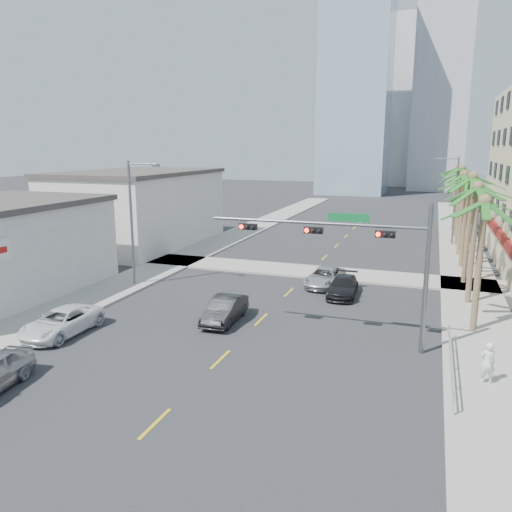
% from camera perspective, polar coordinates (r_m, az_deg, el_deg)
% --- Properties ---
extents(ground, '(260.00, 260.00, 0.00)m').
position_cam_1_polar(ground, '(21.14, -8.58, -15.79)').
color(ground, '#262628').
rests_on(ground, ground).
extents(sidewalk_right, '(4.00, 120.00, 0.15)m').
position_cam_1_polar(sidewalk_right, '(37.78, 23.37, -3.81)').
color(sidewalk_right, gray).
rests_on(sidewalk_right, ground).
extents(sidewalk_left, '(4.00, 120.00, 0.15)m').
position_cam_1_polar(sidewalk_left, '(43.13, -10.24, -1.07)').
color(sidewalk_left, gray).
rests_on(sidewalk_left, ground).
extents(sidewalk_cross, '(80.00, 4.00, 0.15)m').
position_cam_1_polar(sidewalk_cross, '(40.61, 6.10, -1.77)').
color(sidewalk_cross, gray).
rests_on(sidewalk_cross, ground).
extents(building_left_far, '(11.00, 18.00, 7.20)m').
position_cam_1_polar(building_left_far, '(53.11, -13.19, 5.17)').
color(building_left_far, beige).
rests_on(building_left_far, ground).
extents(tower_far_left, '(14.00, 14.00, 48.00)m').
position_cam_1_polar(tower_far_left, '(113.52, 11.38, 19.22)').
color(tower_far_left, '#99B2C6').
rests_on(tower_far_left, ground).
extents(tower_far_right, '(12.00, 12.00, 60.00)m').
position_cam_1_polar(tower_far_right, '(127.94, 20.62, 20.61)').
color(tower_far_right, '#ADADB2').
rests_on(tower_far_right, ground).
extents(tower_far_center, '(16.00, 16.00, 42.00)m').
position_cam_1_polar(tower_far_center, '(142.30, 15.23, 16.37)').
color(tower_far_center, '#ADADB2').
rests_on(tower_far_center, ground).
extents(traffic_signal_mast, '(11.12, 0.54, 7.20)m').
position_cam_1_polar(traffic_signal_mast, '(25.00, 11.71, 0.87)').
color(traffic_signal_mast, slate).
rests_on(traffic_signal_mast, ground).
extents(palm_tree_0, '(4.80, 4.80, 7.80)m').
position_cam_1_polar(palm_tree_0, '(28.61, 24.71, 5.52)').
color(palm_tree_0, brown).
rests_on(palm_tree_0, ground).
extents(palm_tree_1, '(4.80, 4.80, 8.16)m').
position_cam_1_polar(palm_tree_1, '(33.74, 24.04, 7.05)').
color(palm_tree_1, brown).
rests_on(palm_tree_1, ground).
extents(palm_tree_2, '(4.80, 4.80, 8.52)m').
position_cam_1_polar(palm_tree_2, '(38.90, 23.54, 8.16)').
color(palm_tree_2, brown).
rests_on(palm_tree_2, ground).
extents(palm_tree_3, '(4.80, 4.80, 7.80)m').
position_cam_1_polar(palm_tree_3, '(44.12, 23.04, 7.67)').
color(palm_tree_3, brown).
rests_on(palm_tree_3, ground).
extents(palm_tree_4, '(4.80, 4.80, 8.16)m').
position_cam_1_polar(palm_tree_4, '(49.28, 22.75, 8.49)').
color(palm_tree_4, brown).
rests_on(palm_tree_4, ground).
extents(palm_tree_5, '(4.80, 4.80, 8.52)m').
position_cam_1_polar(palm_tree_5, '(54.46, 22.51, 9.15)').
color(palm_tree_5, brown).
rests_on(palm_tree_5, ground).
extents(palm_tree_6, '(4.80, 4.80, 7.80)m').
position_cam_1_polar(palm_tree_6, '(59.68, 22.24, 8.70)').
color(palm_tree_6, brown).
rests_on(palm_tree_6, ground).
extents(palm_tree_7, '(4.80, 4.80, 8.16)m').
position_cam_1_polar(palm_tree_7, '(64.85, 22.08, 9.24)').
color(palm_tree_7, brown).
rests_on(palm_tree_7, ground).
extents(streetlight_left, '(2.55, 0.25, 9.00)m').
position_cam_1_polar(streetlight_left, '(36.68, -13.80, 4.36)').
color(streetlight_left, slate).
rests_on(streetlight_left, ground).
extents(streetlight_right, '(2.55, 0.25, 9.00)m').
position_cam_1_polar(streetlight_right, '(54.61, 21.65, 6.35)').
color(streetlight_right, slate).
rests_on(streetlight_right, ground).
extents(guardrail, '(0.08, 8.08, 1.00)m').
position_cam_1_polar(guardrail, '(24.22, 21.40, -11.00)').
color(guardrail, silver).
rests_on(guardrail, ground).
extents(car_parked_far, '(2.40, 5.03, 1.38)m').
position_cam_1_polar(car_parked_far, '(29.08, -21.33, -7.04)').
color(car_parked_far, white).
rests_on(car_parked_far, ground).
extents(car_lane_left, '(1.70, 4.43, 1.44)m').
position_cam_1_polar(car_lane_left, '(29.09, -3.59, -6.13)').
color(car_lane_left, black).
rests_on(car_lane_left, ground).
extents(car_lane_center, '(2.54, 4.91, 1.32)m').
position_cam_1_polar(car_lane_center, '(36.71, 7.86, -2.40)').
color(car_lane_center, silver).
rests_on(car_lane_center, ground).
extents(car_lane_right, '(2.08, 4.62, 1.31)m').
position_cam_1_polar(car_lane_right, '(34.50, 9.89, -3.43)').
color(car_lane_right, black).
rests_on(car_lane_right, ground).
extents(pedestrian, '(0.74, 0.56, 1.81)m').
position_cam_1_polar(pedestrian, '(23.54, 24.94, -10.99)').
color(pedestrian, white).
rests_on(pedestrian, sidewalk_right).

